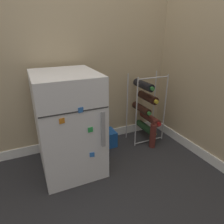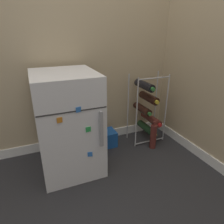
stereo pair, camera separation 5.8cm
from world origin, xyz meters
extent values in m
plane|color=#28282B|center=(0.00, 0.00, 0.00)|extent=(14.00, 14.00, 0.00)
cube|color=tan|center=(0.00, 0.55, 1.25)|extent=(6.67, 0.06, 2.50)
cube|color=white|center=(0.00, 0.52, 0.04)|extent=(6.67, 0.01, 0.09)
cube|color=white|center=(-0.30, 0.19, 0.41)|extent=(0.48, 0.54, 0.82)
cube|color=#2D2D2D|center=(-0.30, -0.08, 0.61)|extent=(0.47, 0.00, 0.01)
cube|color=#9E9EA3|center=(-0.12, -0.10, 0.45)|extent=(0.02, 0.02, 0.27)
cube|color=orange|center=(-0.39, -0.09, 0.56)|extent=(0.04, 0.01, 0.04)
cube|color=green|center=(-0.21, -0.09, 0.46)|extent=(0.04, 0.01, 0.04)
cube|color=blue|center=(-0.27, -0.09, 0.62)|extent=(0.04, 0.01, 0.04)
cube|color=blue|center=(-0.20, -0.09, 0.25)|extent=(0.04, 0.02, 0.04)
cylinder|color=#B2B2B7|center=(0.37, 0.24, 0.36)|extent=(0.01, 0.01, 0.71)
cylinder|color=#B2B2B7|center=(0.71, 0.24, 0.36)|extent=(0.01, 0.01, 0.71)
cylinder|color=#B2B2B7|center=(0.37, 0.43, 0.36)|extent=(0.01, 0.01, 0.71)
cylinder|color=#B2B2B7|center=(0.71, 0.43, 0.36)|extent=(0.01, 0.01, 0.71)
cylinder|color=#B2B2B7|center=(0.54, 0.24, 0.02)|extent=(0.34, 0.01, 0.01)
cylinder|color=#B2B2B7|center=(0.54, 0.24, 0.69)|extent=(0.34, 0.01, 0.01)
cylinder|color=#19381E|center=(0.55, 0.33, 0.12)|extent=(0.07, 0.29, 0.07)
cylinder|color=gold|center=(0.55, 0.18, 0.12)|extent=(0.04, 0.02, 0.04)
cylinder|color=#56231E|center=(0.60, 0.33, 0.23)|extent=(0.07, 0.30, 0.07)
cylinder|color=red|center=(0.60, 0.17, 0.23)|extent=(0.04, 0.02, 0.04)
cylinder|color=black|center=(0.48, 0.33, 0.36)|extent=(0.07, 0.26, 0.07)
cylinder|color=#2D7033|center=(0.48, 0.19, 0.36)|extent=(0.03, 0.02, 0.03)
cylinder|color=black|center=(0.55, 0.33, 0.47)|extent=(0.08, 0.27, 0.08)
cylinder|color=gold|center=(0.55, 0.19, 0.47)|extent=(0.04, 0.02, 0.04)
cylinder|color=black|center=(0.49, 0.33, 0.60)|extent=(0.08, 0.27, 0.08)
cylinder|color=#2D7033|center=(0.49, 0.19, 0.60)|extent=(0.04, 0.02, 0.04)
cube|color=#194C9E|center=(0.08, 0.37, 0.08)|extent=(0.23, 0.17, 0.16)
cylinder|color=#56231E|center=(0.51, 0.15, 0.13)|extent=(0.06, 0.06, 0.25)
cylinder|color=#56231E|center=(0.51, 0.15, 0.27)|extent=(0.03, 0.03, 0.04)
camera|label=1|loc=(-0.58, -1.27, 1.10)|focal=32.00mm
camera|label=2|loc=(-0.53, -1.30, 1.10)|focal=32.00mm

